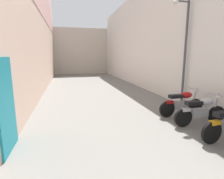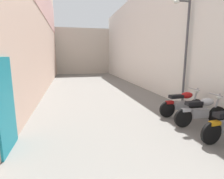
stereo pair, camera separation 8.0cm
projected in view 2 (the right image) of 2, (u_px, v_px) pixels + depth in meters
The scene contains 7 objects.
ground_plane at pixel (106, 100), 9.13m from camera, with size 39.77×39.77×0.00m, color slate.
building_left at pixel (34, 15), 9.40m from camera, with size 0.45×23.77×8.58m.
building_right at pixel (152, 37), 11.19m from camera, with size 0.45×23.77×6.76m.
building_far_end at pixel (82, 52), 22.83m from camera, with size 9.48×2.00×5.56m, color beige.
motorcycle_fifth at pixel (201, 111), 5.68m from camera, with size 1.85×0.58×1.04m.
motorcycle_sixth at pixel (182, 103), 6.62m from camera, with size 1.85×0.58×1.04m.
street_lamp at pixel (184, 47), 7.46m from camera, with size 0.79×0.18×4.43m.
Camera 2 is at (-1.75, 1.18, 2.22)m, focal length 28.50 mm.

